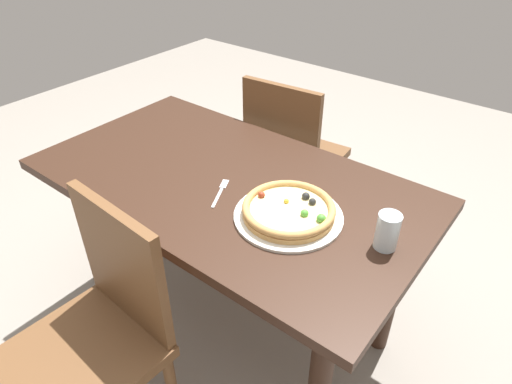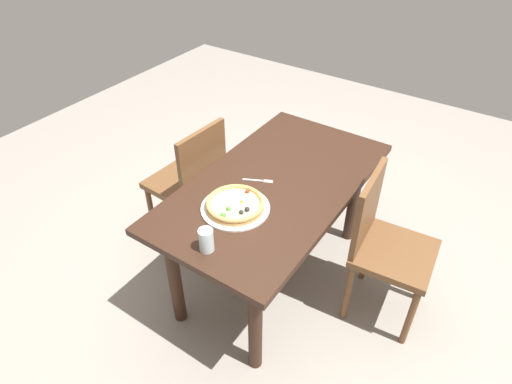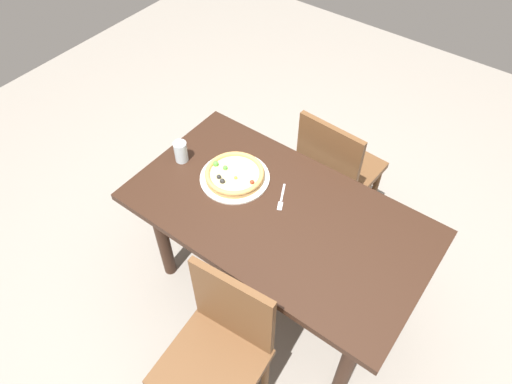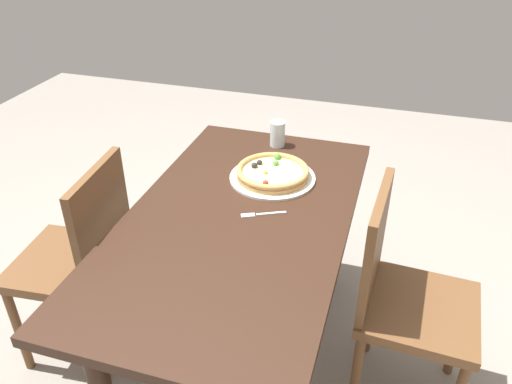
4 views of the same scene
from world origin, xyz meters
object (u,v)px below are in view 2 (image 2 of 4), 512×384
object	(u,v)px
plate	(235,208)
pizza	(235,204)
dining_table	(275,198)
chair_far	(384,243)
fork	(260,181)
chair_near	(191,180)
drinking_glass	(206,240)

from	to	relation	value
plate	pizza	bearing A→B (deg)	41.25
dining_table	pizza	distance (m)	0.33
chair_far	fork	xyz separation A→B (m)	(0.16, -0.68, 0.23)
chair_near	pizza	distance (m)	0.68
dining_table	plate	size ratio (longest dim) A/B	4.11
chair_near	chair_far	distance (m)	1.22
chair_near	drinking_glass	distance (m)	0.89
plate	drinking_glass	xyz separation A→B (m)	(0.30, 0.06, 0.05)
fork	drinking_glass	world-z (taller)	drinking_glass
dining_table	drinking_glass	world-z (taller)	drinking_glass
chair_far	drinking_glass	size ratio (longest dim) A/B	7.80
chair_near	plate	world-z (taller)	chair_near
plate	drinking_glass	world-z (taller)	drinking_glass
dining_table	pizza	xyz separation A→B (m)	(0.30, -0.05, 0.14)
dining_table	fork	size ratio (longest dim) A/B	9.11
dining_table	drinking_glass	distance (m)	0.62
fork	drinking_glass	xyz separation A→B (m)	(0.56, 0.08, 0.06)
chair_far	pizza	distance (m)	0.82
dining_table	plate	xyz separation A→B (m)	(0.30, -0.05, 0.11)
chair_near	pizza	xyz separation A→B (m)	(0.28, 0.56, 0.26)
chair_near	fork	size ratio (longest dim) A/B	5.72
chair_far	drinking_glass	distance (m)	0.98
chair_near	fork	xyz separation A→B (m)	(0.02, 0.53, 0.23)
dining_table	chair_far	world-z (taller)	chair_far
plate	drinking_glass	bearing A→B (deg)	11.30
fork	plate	bearing A→B (deg)	-110.42
chair_far	pizza	world-z (taller)	chair_far
plate	chair_far	bearing A→B (deg)	122.88
chair_far	drinking_glass	world-z (taller)	chair_far
pizza	dining_table	bearing A→B (deg)	170.95
plate	fork	distance (m)	0.26
fork	drinking_glass	size ratio (longest dim) A/B	1.36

